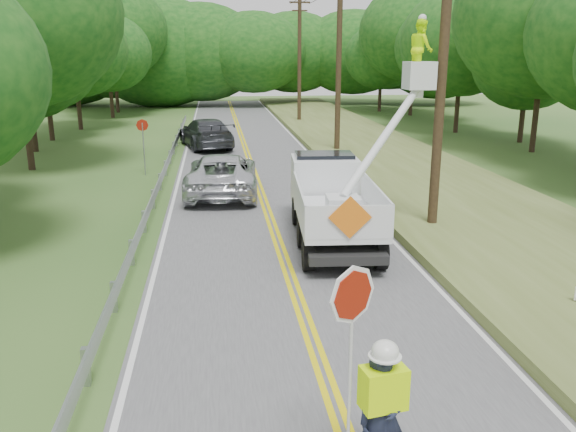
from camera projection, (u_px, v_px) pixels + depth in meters
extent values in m
plane|color=#2B5420|center=(333.00, 401.00, 9.70)|extent=(140.00, 140.00, 0.00)
cube|color=#4E4D50|center=(263.00, 198.00, 23.09)|extent=(7.20, 96.00, 0.02)
cube|color=yellow|center=(260.00, 198.00, 23.07)|extent=(0.12, 96.00, 0.00)
cube|color=yellow|center=(265.00, 198.00, 23.10)|extent=(0.12, 96.00, 0.00)
cube|color=silver|center=(173.00, 201.00, 22.67)|extent=(0.12, 96.00, 0.00)
cube|color=silver|center=(349.00, 195.00, 23.49)|extent=(0.12, 96.00, 0.00)
cube|color=#9CA0A4|center=(86.00, 366.00, 10.08)|extent=(0.12, 0.14, 0.70)
cube|color=#9CA0A4|center=(114.00, 297.00, 12.95)|extent=(0.12, 0.14, 0.70)
cube|color=#9CA0A4|center=(132.00, 252.00, 15.82)|extent=(0.12, 0.14, 0.70)
cube|color=#9CA0A4|center=(144.00, 222.00, 18.69)|extent=(0.12, 0.14, 0.70)
cube|color=#9CA0A4|center=(153.00, 199.00, 21.55)|extent=(0.12, 0.14, 0.70)
cube|color=#9CA0A4|center=(160.00, 182.00, 24.42)|extent=(0.12, 0.14, 0.70)
cube|color=#9CA0A4|center=(165.00, 168.00, 27.29)|extent=(0.12, 0.14, 0.70)
cube|color=#9CA0A4|center=(170.00, 157.00, 30.16)|extent=(0.12, 0.14, 0.70)
cube|color=#9CA0A4|center=(174.00, 148.00, 33.03)|extent=(0.12, 0.14, 0.70)
cube|color=#9CA0A4|center=(177.00, 140.00, 35.90)|extent=(0.12, 0.14, 0.70)
cube|color=#9CA0A4|center=(179.00, 134.00, 38.77)|extent=(0.12, 0.14, 0.70)
cube|color=#9CA0A4|center=(181.00, 128.00, 41.63)|extent=(0.12, 0.14, 0.70)
cube|color=#9CA0A4|center=(183.00, 123.00, 44.50)|extent=(0.12, 0.14, 0.70)
cube|color=#9CA0A4|center=(160.00, 181.00, 23.41)|extent=(0.05, 48.00, 0.34)
cylinder|color=black|center=(442.00, 70.00, 17.56)|extent=(0.30, 0.30, 10.00)
cylinder|color=black|center=(339.00, 62.00, 31.91)|extent=(0.30, 0.30, 10.00)
cylinder|color=black|center=(299.00, 59.00, 46.25)|extent=(0.30, 0.30, 10.00)
cube|color=black|center=(300.00, 2.00, 45.12)|extent=(1.60, 0.12, 0.12)
cube|color=black|center=(300.00, 11.00, 45.29)|extent=(1.20, 0.10, 0.10)
cube|color=#546229|center=(438.00, 190.00, 23.89)|extent=(7.00, 96.00, 0.30)
cylinder|color=#332319|center=(27.00, 126.00, 28.20)|extent=(0.32, 0.32, 4.22)
ellipsoid|color=#0F4112|center=(14.00, 12.00, 26.82)|extent=(9.85, 9.85, 8.67)
cylinder|color=#332319|center=(33.00, 128.00, 33.68)|extent=(0.32, 0.32, 2.66)
ellipsoid|color=#0F4112|center=(27.00, 70.00, 32.81)|extent=(6.21, 6.21, 5.47)
cylinder|color=#332319|center=(50.00, 119.00, 38.00)|extent=(0.32, 0.32, 2.80)
ellipsoid|color=#0F4112|center=(44.00, 64.00, 37.09)|extent=(6.52, 6.52, 5.74)
cylinder|color=#332319|center=(79.00, 107.00, 43.30)|extent=(0.32, 0.32, 3.31)
ellipsoid|color=#0F4112|center=(74.00, 50.00, 42.22)|extent=(7.71, 7.71, 6.79)
cylinder|color=#332319|center=(112.00, 99.00, 51.18)|extent=(0.32, 0.32, 3.17)
ellipsoid|color=#0F4112|center=(108.00, 53.00, 50.14)|extent=(7.39, 7.39, 6.51)
cylinder|color=#332319|center=(116.00, 89.00, 55.51)|extent=(0.32, 0.32, 4.32)
ellipsoid|color=#0F4112|center=(112.00, 30.00, 54.09)|extent=(10.08, 10.08, 8.87)
cylinder|color=#332319|center=(536.00, 114.00, 33.30)|extent=(0.32, 0.32, 4.28)
ellipsoid|color=#0F4112|center=(547.00, 17.00, 31.90)|extent=(9.99, 9.99, 8.79)
cylinder|color=#332319|center=(522.00, 119.00, 37.11)|extent=(0.32, 0.32, 2.90)
ellipsoid|color=#0F4112|center=(528.00, 61.00, 36.16)|extent=(6.77, 6.77, 5.96)
cylinder|color=#332319|center=(457.00, 107.00, 41.62)|extent=(0.32, 0.32, 3.62)
ellipsoid|color=#0F4112|center=(462.00, 42.00, 40.44)|extent=(8.44, 8.44, 7.42)
cylinder|color=#332319|center=(441.00, 101.00, 48.14)|extent=(0.32, 0.32, 3.43)
ellipsoid|color=#0F4112|center=(445.00, 47.00, 47.02)|extent=(8.00, 8.00, 7.04)
cylinder|color=#332319|center=(411.00, 92.00, 52.90)|extent=(0.32, 0.32, 4.17)
ellipsoid|color=#0F4112|center=(415.00, 32.00, 51.53)|extent=(9.73, 9.73, 8.56)
cylinder|color=#332319|center=(380.00, 96.00, 56.66)|extent=(0.32, 0.32, 2.97)
ellipsoid|color=#0F4112|center=(381.00, 57.00, 55.68)|extent=(6.93, 6.93, 6.10)
ellipsoid|color=#0F4112|center=(17.00, 52.00, 58.58)|extent=(11.66, 8.74, 8.74)
ellipsoid|color=#0F4112|center=(65.00, 52.00, 61.61)|extent=(14.60, 10.95, 10.95)
ellipsoid|color=#0F4112|center=(112.00, 52.00, 61.56)|extent=(12.58, 9.43, 9.43)
ellipsoid|color=#0F4112|center=(158.00, 52.00, 61.30)|extent=(15.07, 11.30, 11.30)
ellipsoid|color=#0F4112|center=(200.00, 52.00, 61.56)|extent=(13.41, 10.06, 10.06)
ellipsoid|color=#0F4112|center=(254.00, 52.00, 60.54)|extent=(10.94, 8.21, 8.21)
ellipsoid|color=#0F4112|center=(294.00, 52.00, 64.33)|extent=(11.51, 8.63, 8.63)
ellipsoid|color=#0F4112|center=(353.00, 52.00, 64.32)|extent=(12.03, 9.02, 9.02)
ellipsoid|color=#0F4112|center=(391.00, 52.00, 63.93)|extent=(10.54, 7.91, 7.91)
ellipsoid|color=#0F4112|center=(439.00, 52.00, 62.56)|extent=(12.97, 9.73, 9.73)
imported|color=#191E33|center=(382.00, 417.00, 7.67)|extent=(0.75, 0.57, 1.87)
cube|color=#C8FF00|center=(383.00, 388.00, 7.56)|extent=(0.63, 0.45, 0.57)
ellipsoid|color=silver|center=(385.00, 351.00, 7.42)|extent=(0.35, 0.35, 0.28)
cylinder|color=#B7B7B7|center=(349.00, 395.00, 7.48)|extent=(0.04, 0.04, 2.62)
cylinder|color=maroon|center=(352.00, 295.00, 7.12)|extent=(0.64, 0.43, 0.75)
cylinder|color=black|center=(308.00, 254.00, 15.34)|extent=(0.35, 0.93, 0.91)
cylinder|color=black|center=(381.00, 252.00, 15.44)|extent=(0.35, 0.93, 0.91)
cylinder|color=black|center=(302.00, 232.00, 17.17)|extent=(0.35, 0.93, 0.91)
cylinder|color=black|center=(367.00, 231.00, 17.27)|extent=(0.35, 0.93, 0.91)
cylinder|color=black|center=(297.00, 211.00, 19.46)|extent=(0.35, 0.93, 0.91)
cylinder|color=black|center=(354.00, 210.00, 19.56)|extent=(0.35, 0.93, 0.91)
cube|color=black|center=(334.00, 227.00, 17.48)|extent=(2.42, 6.22, 0.24)
cube|color=silver|center=(337.00, 217.00, 16.71)|extent=(2.49, 4.52, 0.21)
cube|color=silver|center=(299.00, 201.00, 16.53)|extent=(0.36, 4.37, 0.86)
cube|color=silver|center=(375.00, 200.00, 16.64)|extent=(0.36, 4.37, 0.86)
cube|color=silver|center=(349.00, 222.00, 14.50)|extent=(2.19, 0.21, 0.86)
cube|color=silver|center=(324.00, 183.00, 19.75)|extent=(2.26, 1.95, 1.71)
cube|color=black|center=(324.00, 164.00, 19.77)|extent=(1.99, 1.37, 0.71)
cube|color=silver|center=(343.00, 211.00, 15.58)|extent=(0.91, 0.91, 0.76)
cube|color=silver|center=(419.00, 76.00, 17.52)|extent=(0.81, 0.81, 0.81)
imported|color=#C8FF00|center=(421.00, 48.00, 17.31)|extent=(0.62, 0.80, 1.65)
cube|color=orange|center=(350.00, 217.00, 14.39)|extent=(1.08, 0.11, 1.08)
imported|color=silver|center=(222.00, 174.00, 23.56)|extent=(3.01, 6.01, 1.63)
imported|color=#35373D|center=(206.00, 133.00, 35.19)|extent=(3.67, 6.32, 1.72)
cylinder|color=#9CA0A4|center=(144.00, 149.00, 27.18)|extent=(0.06, 0.06, 2.43)
cylinder|color=maroon|center=(142.00, 125.00, 26.89)|extent=(0.54, 0.14, 0.55)
cylinder|color=#9CA0A4|center=(576.00, 306.00, 12.82)|extent=(0.02, 0.02, 0.44)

